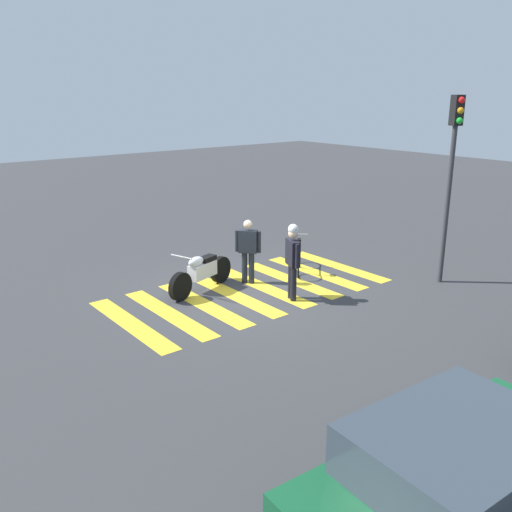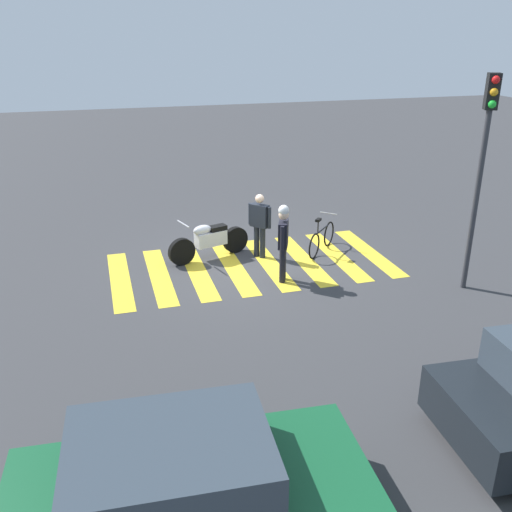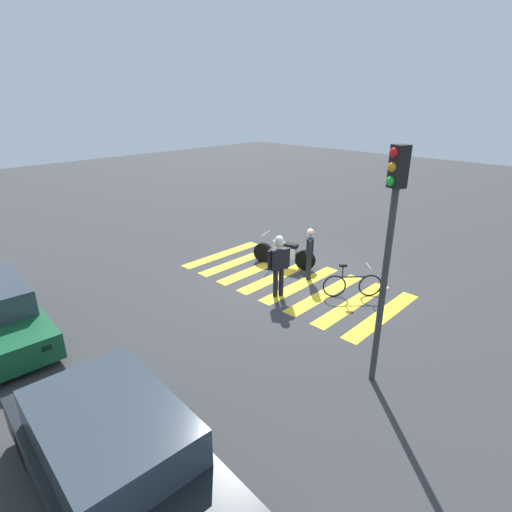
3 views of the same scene
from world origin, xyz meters
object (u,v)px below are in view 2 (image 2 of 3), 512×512
traffic_light_pole (483,152)px  officer_on_foot (283,238)px  leaning_bicycle (322,239)px  officer_by_motorcycle (260,222)px  car_green_compact (185,489)px  police_motorcycle (209,241)px

traffic_light_pole → officer_on_foot: bearing=-21.2°
leaning_bicycle → officer_by_motorcycle: 1.72m
officer_by_motorcycle → car_green_compact: (3.19, 7.87, -0.29)m
police_motorcycle → car_green_compact: bearing=76.5°
police_motorcycle → officer_by_motorcycle: 1.34m
officer_on_foot → car_green_compact: (3.28, 6.32, -0.42)m
officer_by_motorcycle → leaning_bicycle: bearing=175.5°
police_motorcycle → traffic_light_pole: traffic_light_pole is taller
officer_on_foot → traffic_light_pole: 4.52m
leaning_bicycle → officer_by_motorcycle: size_ratio=0.76×
officer_on_foot → officer_by_motorcycle: officer_on_foot is taller
leaning_bicycle → traffic_light_pole: bearing=128.0°
police_motorcycle → officer_on_foot: officer_on_foot is taller
leaning_bicycle → traffic_light_pole: traffic_light_pole is taller
officer_on_foot → traffic_light_pole: (-3.78, 1.46, 2.01)m
officer_by_motorcycle → car_green_compact: 8.49m
car_green_compact → traffic_light_pole: (-7.06, -4.86, 2.43)m
police_motorcycle → officer_on_foot: (-1.33, 1.80, 0.58)m
officer_on_foot → traffic_light_pole: size_ratio=0.39×
officer_by_motorcycle → traffic_light_pole: (-3.87, 3.01, 2.13)m
officer_on_foot → car_green_compact: officer_on_foot is taller
police_motorcycle → leaning_bicycle: 2.88m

